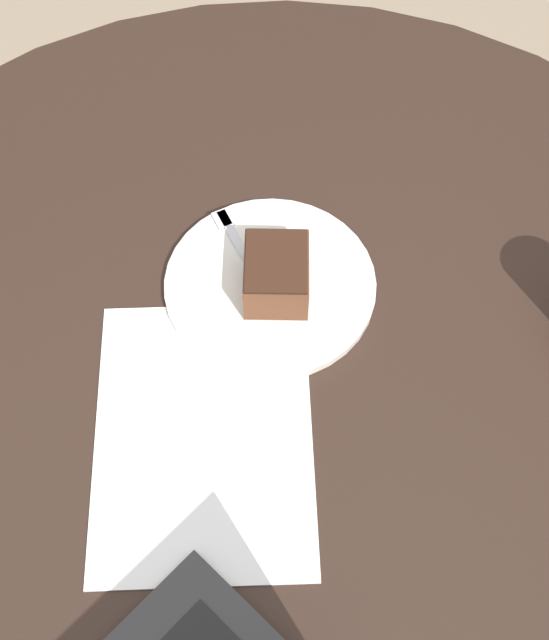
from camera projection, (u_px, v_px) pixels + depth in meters
name	position (u px, v px, depth m)	size (l,w,h in m)	color
ground_plane	(277.00, 567.00, 1.73)	(12.00, 12.00, 0.00)	gray
dining_table	(279.00, 431.00, 1.17)	(1.38, 1.38, 0.78)	black
paper_document	(204.00, 435.00, 1.03)	(0.41, 0.35, 0.00)	white
plate	(270.00, 285.00, 1.13)	(0.27, 0.27, 0.01)	silver
cake_slice	(276.00, 274.00, 1.09)	(0.12, 0.11, 0.06)	brown
fork	(241.00, 248.00, 1.15)	(0.17, 0.03, 0.00)	silver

